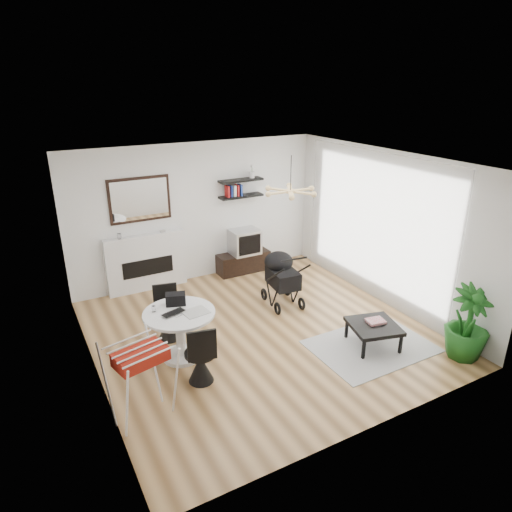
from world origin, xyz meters
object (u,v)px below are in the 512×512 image
tv_console (243,262)px  stroller (282,280)px  dining_table (180,328)px  drying_rack (141,381)px  potted_plant (468,323)px  coffee_table (374,327)px  fireplace (146,256)px  crt_tv (244,241)px

tv_console → stroller: size_ratio=1.06×
dining_table → drying_rack: (-0.83, -0.99, 0.04)m
dining_table → potted_plant: size_ratio=0.93×
tv_console → coffee_table: bearing=-83.4°
fireplace → coffee_table: size_ratio=2.56×
crt_tv → drying_rack: bearing=-132.5°
fireplace → tv_console: 2.05m
drying_rack → stroller: size_ratio=0.96×
coffee_table → dining_table: bearing=157.5°
fireplace → stroller: (1.93, -1.72, -0.24)m
stroller → potted_plant: potted_plant is taller
potted_plant → tv_console: bearing=107.5°
stroller → coffee_table: 1.94m
crt_tv → stroller: stroller is taller
fireplace → dining_table: size_ratio=2.13×
fireplace → crt_tv: (2.01, -0.13, -0.02)m
drying_rack → stroller: bearing=16.8°
dining_table → fireplace: bearing=84.3°
coffee_table → potted_plant: bearing=-41.4°
fireplace → stroller: 2.59m
fireplace → crt_tv: 2.01m
coffee_table → fireplace: bearing=123.6°
potted_plant → fireplace: bearing=127.0°
crt_tv → stroller: (-0.07, -1.59, -0.22)m
fireplace → coffee_table: fireplace is taller
dining_table → potted_plant: 4.09m
potted_plant → dining_table: bearing=151.7°
dining_table → drying_rack: bearing=-129.9°
potted_plant → stroller: bearing=117.5°
fireplace → drying_rack: (-1.08, -3.49, -0.16)m
dining_table → drying_rack: drying_rack is taller
tv_console → coffee_table: (0.40, -3.47, 0.12)m
crt_tv → potted_plant: (1.34, -4.31, -0.12)m
tv_console → stroller: (-0.06, -1.59, 0.24)m
drying_rack → crt_tv: bearing=33.7°
fireplace → coffee_table: 4.33m
tv_console → fireplace: bearing=176.4°
stroller → drying_rack: bearing=-142.6°
drying_rack → coffee_table: 3.48m
crt_tv → coffee_table: (0.38, -3.47, -0.34)m
fireplace → crt_tv: bearing=-3.7°
coffee_table → potted_plant: potted_plant is taller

